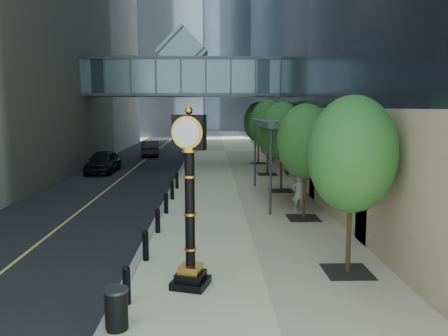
{
  "coord_description": "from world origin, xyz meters",
  "views": [
    {
      "loc": [
        -0.51,
        -9.63,
        5.05
      ],
      "look_at": [
        -0.05,
        7.32,
        2.68
      ],
      "focal_mm": 35.0,
      "sensor_mm": 36.0,
      "label": 1
    }
  ],
  "objects": [
    {
      "name": "car_far",
      "position": [
        -6.9,
        35.7,
        0.81
      ],
      "size": [
        2.11,
        4.91,
        1.57
      ],
      "primitive_type": "imported",
      "rotation": [
        0.0,
        0.0,
        3.24
      ],
      "color": "black",
      "rests_on": "road"
    },
    {
      "name": "distant_tower_c",
      "position": [
        -6.0,
        120.0,
        32.5
      ],
      "size": [
        22.0,
        22.0,
        65.0
      ],
      "primitive_type": "cube",
      "color": "#A2B8CC",
      "rests_on": "ground"
    },
    {
      "name": "street_trees",
      "position": [
        3.6,
        16.43,
        3.68
      ],
      "size": [
        2.7,
        28.63,
        5.54
      ],
      "color": "black",
      "rests_on": "sidewalk"
    },
    {
      "name": "trash_bin",
      "position": [
        -2.69,
        -0.28,
        0.51
      ],
      "size": [
        0.57,
        0.57,
        0.9
      ],
      "primitive_type": "cylinder",
      "rotation": [
        0.0,
        0.0,
        0.1
      ],
      "color": "black",
      "rests_on": "sidewalk"
    },
    {
      "name": "skywalk",
      "position": [
        -3.0,
        28.0,
        7.71
      ],
      "size": [
        17.0,
        4.2,
        5.8
      ],
      "color": "#466A71",
      "rests_on": "ground"
    },
    {
      "name": "ground",
      "position": [
        0.0,
        0.0,
        0.0
      ],
      "size": [
        320.0,
        320.0,
        0.0
      ],
      "primitive_type": "plane",
      "color": "gray",
      "rests_on": "ground"
    },
    {
      "name": "curb",
      "position": [
        -3.0,
        40.0,
        0.04
      ],
      "size": [
        0.25,
        180.0,
        0.07
      ],
      "primitive_type": "cube",
      "color": "gray",
      "rests_on": "ground"
    },
    {
      "name": "entrance_canopy",
      "position": [
        3.48,
        14.0,
        4.19
      ],
      "size": [
        3.0,
        8.0,
        4.38
      ],
      "color": "#383F44",
      "rests_on": "ground"
    },
    {
      "name": "car_near",
      "position": [
        -8.97,
        24.1,
        0.87
      ],
      "size": [
        2.06,
        5.03,
        1.71
      ],
      "primitive_type": "imported",
      "rotation": [
        0.0,
        0.0,
        -0.01
      ],
      "color": "black",
      "rests_on": "road"
    },
    {
      "name": "road",
      "position": [
        -7.0,
        40.0,
        0.01
      ],
      "size": [
        8.0,
        180.0,
        0.02
      ],
      "primitive_type": "cube",
      "color": "black",
      "rests_on": "ground"
    },
    {
      "name": "bollard_row",
      "position": [
        -2.7,
        9.0,
        0.51
      ],
      "size": [
        0.2,
        16.2,
        0.9
      ],
      "color": "black",
      "rests_on": "sidewalk"
    },
    {
      "name": "sidewalk",
      "position": [
        1.0,
        40.0,
        0.03
      ],
      "size": [
        8.0,
        180.0,
        0.06
      ],
      "primitive_type": "cube",
      "color": "beige",
      "rests_on": "ground"
    },
    {
      "name": "street_clock",
      "position": [
        -1.13,
        2.06,
        2.23
      ],
      "size": [
        1.18,
        1.18,
        5.0
      ],
      "rotation": [
        0.0,
        0.0,
        -0.3
      ],
      "color": "black",
      "rests_on": "sidewalk"
    },
    {
      "name": "pedestrian",
      "position": [
        3.63,
        10.75,
        0.96
      ],
      "size": [
        0.7,
        0.5,
        1.8
      ],
      "primitive_type": "imported",
      "rotation": [
        0.0,
        0.0,
        3.03
      ],
      "color": "#AAA59C",
      "rests_on": "sidewalk"
    }
  ]
}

